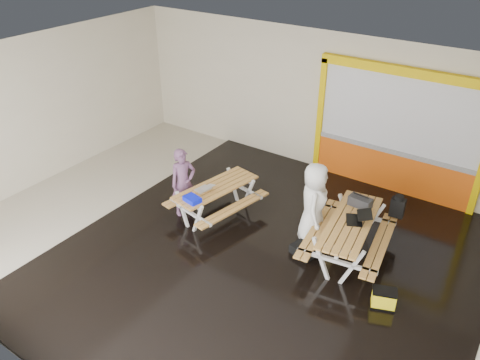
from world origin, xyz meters
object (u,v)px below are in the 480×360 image
Objects in this scene: picnic_table_right at (350,230)px; laptop_left at (204,188)px; laptop_right at (358,218)px; blue_pouch at (192,199)px; toolbox at (360,202)px; picnic_table_left at (216,194)px; dark_case at (304,250)px; backpack at (398,206)px; person_left at (183,183)px; person_right at (314,204)px; fluke_bag at (384,299)px.

laptop_left reaches higher than picnic_table_right.
laptop_right is 1.72× the size of blue_pouch.
laptop_right is at bearing -72.19° from toolbox.
toolbox is (2.84, 0.87, 0.36)m from picnic_table_left.
dark_case is (2.25, 0.59, -0.68)m from blue_pouch.
laptop_right is 1.11m from backpack.
backpack is at bearing 22.10° from picnic_table_left.
laptop_right is 0.52m from toolbox.
person_left reaches higher than backpack.
person_right is 2.22m from fluke_bag.
dark_case is at bearing -147.96° from picnic_table_right.
laptop_left is 0.47m from blue_pouch.
dark_case is (2.21, -0.14, -0.45)m from picnic_table_left.
dark_case is (0.11, -0.52, -0.75)m from person_right.
laptop_right is 1.23× the size of fluke_bag.
toolbox is at bearing 21.11° from laptop_left.
laptop_right is (3.00, 0.38, 0.32)m from picnic_table_left.
person_left is (-0.63, -0.31, 0.22)m from picnic_table_left.
picnic_table_right is 3.99× the size of laptop_right.
picnic_table_right is 1.23m from backpack.
backpack is (0.59, 0.52, -0.17)m from toolbox.
toolbox reaches higher than backpack.
picnic_table_right is at bearing -83.88° from toolbox.
picnic_table_left is 2.99m from toolbox.
backpack is (3.43, 1.39, 0.19)m from picnic_table_left.
toolbox reaches higher than laptop_left.
blue_pouch is at bearing -93.45° from picnic_table_left.
fluke_bag is at bearing -41.38° from picnic_table_right.
picnic_table_left is at bearing 69.24° from laptop_left.
person_left is (-3.53, -0.61, 0.16)m from picnic_table_right.
blue_pouch is 2.42m from dark_case.
toolbox is (2.89, 1.61, 0.13)m from blue_pouch.
picnic_table_left is 0.93× the size of picnic_table_right.
person_left reaches higher than blue_pouch.
fluke_bag is (4.59, -0.32, -0.59)m from person_left.
picnic_table_right is at bearing -139.94° from laptop_right.
person_left is 3.29× the size of fluke_bag.
fluke_bag is (0.96, -1.01, -0.69)m from laptop_right.
laptop_left is at bearing -110.76° from picnic_table_left.
toolbox reaches higher than fluke_bag.
person_right is 5.14× the size of blue_pouch.
toolbox is at bearing 29.09° from blue_pouch.
person_right is at bearing 10.25° from picnic_table_left.
picnic_table_left is 4.02m from fluke_bag.
blue_pouch is at bearing -165.24° from dark_case.
person_right is 3.70× the size of dark_case.
picnic_table_right reaches higher than picnic_table_left.
blue_pouch is 0.72× the size of dark_case.
person_right is 4.24× the size of laptop_left.
fluke_bag is at bearing -68.47° from person_left.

